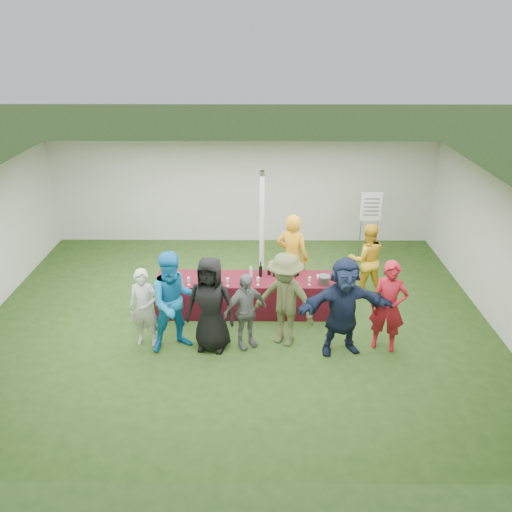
{
  "coord_description": "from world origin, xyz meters",
  "views": [
    {
      "loc": [
        0.44,
        -8.59,
        5.35
      ],
      "look_at": [
        0.38,
        0.26,
        1.25
      ],
      "focal_mm": 35.0,
      "sensor_mm": 36.0,
      "label": 1
    }
  ],
  "objects_px": {
    "customer_4": "(285,300)",
    "customer_2": "(211,304)",
    "customer_1": "(175,302)",
    "dump_bucket": "(324,280)",
    "staff_back": "(366,259)",
    "staff_pourer": "(292,257)",
    "customer_0": "(144,308)",
    "customer_5": "(343,306)",
    "serving_table": "(246,295)",
    "customer_3": "(245,311)",
    "wine_list_sign": "(371,212)",
    "customer_6": "(388,307)"
  },
  "relations": [
    {
      "from": "staff_pourer",
      "to": "customer_5",
      "type": "xyz_separation_m",
      "value": [
        0.77,
        -1.96,
        -0.03
      ]
    },
    {
      "from": "customer_4",
      "to": "dump_bucket",
      "type": "bearing_deg",
      "value": 77.01
    },
    {
      "from": "staff_pourer",
      "to": "customer_3",
      "type": "bearing_deg",
      "value": 85.23
    },
    {
      "from": "serving_table",
      "to": "customer_2",
      "type": "distance_m",
      "value": 1.49
    },
    {
      "from": "dump_bucket",
      "to": "staff_pourer",
      "type": "bearing_deg",
      "value": 125.18
    },
    {
      "from": "dump_bucket",
      "to": "customer_1",
      "type": "relative_size",
      "value": 0.12
    },
    {
      "from": "staff_pourer",
      "to": "customer_6",
      "type": "xyz_separation_m",
      "value": [
        1.59,
        -1.86,
        -0.09
      ]
    },
    {
      "from": "serving_table",
      "to": "customer_0",
      "type": "height_order",
      "value": "customer_0"
    },
    {
      "from": "customer_1",
      "to": "customer_5",
      "type": "relative_size",
      "value": 1.03
    },
    {
      "from": "wine_list_sign",
      "to": "customer_5",
      "type": "xyz_separation_m",
      "value": [
        -1.19,
        -3.72,
        -0.4
      ]
    },
    {
      "from": "staff_pourer",
      "to": "customer_1",
      "type": "distance_m",
      "value": 2.86
    },
    {
      "from": "staff_pourer",
      "to": "customer_5",
      "type": "distance_m",
      "value": 2.1
    },
    {
      "from": "dump_bucket",
      "to": "staff_back",
      "type": "height_order",
      "value": "staff_back"
    },
    {
      "from": "dump_bucket",
      "to": "wine_list_sign",
      "type": "distance_m",
      "value": 2.97
    },
    {
      "from": "staff_back",
      "to": "customer_5",
      "type": "xyz_separation_m",
      "value": [
        -0.83,
        -2.16,
        0.11
      ]
    },
    {
      "from": "customer_6",
      "to": "wine_list_sign",
      "type": "bearing_deg",
      "value": 102.21
    },
    {
      "from": "staff_pourer",
      "to": "customer_1",
      "type": "relative_size",
      "value": 1.0
    },
    {
      "from": "serving_table",
      "to": "customer_3",
      "type": "relative_size",
      "value": 2.47
    },
    {
      "from": "serving_table",
      "to": "customer_2",
      "type": "xyz_separation_m",
      "value": [
        -0.59,
        -1.26,
        0.52
      ]
    },
    {
      "from": "customer_2",
      "to": "customer_6",
      "type": "distance_m",
      "value": 3.13
    },
    {
      "from": "dump_bucket",
      "to": "customer_5",
      "type": "distance_m",
      "value": 1.16
    },
    {
      "from": "dump_bucket",
      "to": "wine_list_sign",
      "type": "relative_size",
      "value": 0.13
    },
    {
      "from": "customer_2",
      "to": "customer_4",
      "type": "bearing_deg",
      "value": 17.04
    },
    {
      "from": "customer_0",
      "to": "customer_2",
      "type": "bearing_deg",
      "value": -0.09
    },
    {
      "from": "customer_1",
      "to": "customer_6",
      "type": "xyz_separation_m",
      "value": [
        3.75,
        0.01,
        -0.09
      ]
    },
    {
      "from": "staff_pourer",
      "to": "staff_back",
      "type": "bearing_deg",
      "value": -150.01
    },
    {
      "from": "customer_0",
      "to": "customer_6",
      "type": "xyz_separation_m",
      "value": [
        4.33,
        -0.11,
        0.11
      ]
    },
    {
      "from": "customer_1",
      "to": "dump_bucket",
      "type": "bearing_deg",
      "value": -0.39
    },
    {
      "from": "staff_pourer",
      "to": "customer_2",
      "type": "relative_size",
      "value": 1.06
    },
    {
      "from": "serving_table",
      "to": "customer_4",
      "type": "height_order",
      "value": "customer_4"
    },
    {
      "from": "customer_3",
      "to": "wine_list_sign",
      "type": "bearing_deg",
      "value": 21.1
    },
    {
      "from": "dump_bucket",
      "to": "staff_back",
      "type": "xyz_separation_m",
      "value": [
        1.03,
        1.03,
        -0.03
      ]
    },
    {
      "from": "customer_0",
      "to": "customer_5",
      "type": "height_order",
      "value": "customer_5"
    },
    {
      "from": "wine_list_sign",
      "to": "staff_pourer",
      "type": "distance_m",
      "value": 2.66
    },
    {
      "from": "staff_pourer",
      "to": "customer_3",
      "type": "height_order",
      "value": "staff_pourer"
    },
    {
      "from": "customer_4",
      "to": "customer_2",
      "type": "bearing_deg",
      "value": -144.11
    },
    {
      "from": "customer_3",
      "to": "customer_5",
      "type": "xyz_separation_m",
      "value": [
        1.71,
        -0.15,
        0.19
      ]
    },
    {
      "from": "staff_back",
      "to": "customer_4",
      "type": "height_order",
      "value": "customer_4"
    },
    {
      "from": "staff_back",
      "to": "customer_1",
      "type": "distance_m",
      "value": 4.31
    },
    {
      "from": "staff_back",
      "to": "staff_pourer",
      "type": "bearing_deg",
      "value": 3.33
    },
    {
      "from": "dump_bucket",
      "to": "customer_3",
      "type": "height_order",
      "value": "customer_3"
    },
    {
      "from": "customer_0",
      "to": "customer_4",
      "type": "xyz_separation_m",
      "value": [
        2.52,
        0.05,
        0.15
      ]
    },
    {
      "from": "serving_table",
      "to": "customer_1",
      "type": "relative_size",
      "value": 1.9
    },
    {
      "from": "wine_list_sign",
      "to": "serving_table",
      "type": "bearing_deg",
      "value": -140.98
    },
    {
      "from": "customer_3",
      "to": "serving_table",
      "type": "bearing_deg",
      "value": 60.92
    },
    {
      "from": "serving_table",
      "to": "customer_6",
      "type": "distance_m",
      "value": 2.87
    },
    {
      "from": "wine_list_sign",
      "to": "staff_pourer",
      "type": "height_order",
      "value": "staff_pourer"
    },
    {
      "from": "customer_6",
      "to": "serving_table",
      "type": "bearing_deg",
      "value": 171.74
    },
    {
      "from": "wine_list_sign",
      "to": "customer_1",
      "type": "relative_size",
      "value": 0.95
    },
    {
      "from": "customer_2",
      "to": "customer_1",
      "type": "bearing_deg",
      "value": -168.99
    }
  ]
}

